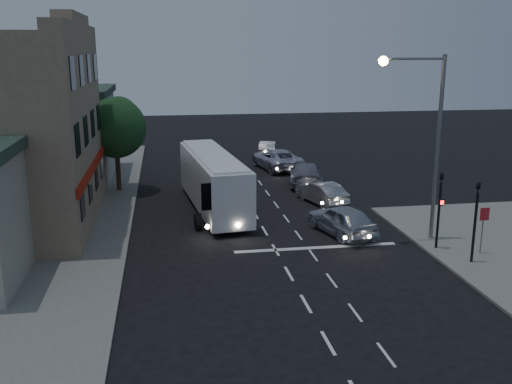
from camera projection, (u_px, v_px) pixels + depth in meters
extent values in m
plane|color=black|center=(284.00, 265.00, 25.38)|extent=(120.00, 120.00, 0.00)
cube|color=slate|center=(20.00, 225.00, 31.02)|extent=(12.00, 50.00, 0.12)
cube|color=silver|center=(328.00, 343.00, 18.68)|extent=(0.12, 1.60, 0.01)
cube|color=silver|center=(306.00, 304.00, 21.55)|extent=(0.12, 1.60, 0.01)
cube|color=silver|center=(289.00, 274.00, 24.42)|extent=(0.12, 1.60, 0.01)
cube|color=silver|center=(275.00, 250.00, 27.29)|extent=(0.12, 1.60, 0.01)
cube|color=silver|center=(265.00, 231.00, 30.17)|extent=(0.12, 1.60, 0.01)
cube|color=silver|center=(256.00, 215.00, 33.04)|extent=(0.12, 1.60, 0.01)
cube|color=silver|center=(248.00, 202.00, 35.91)|extent=(0.12, 1.60, 0.01)
cube|color=silver|center=(242.00, 190.00, 38.78)|extent=(0.12, 1.60, 0.01)
cube|color=silver|center=(236.00, 180.00, 41.65)|extent=(0.12, 1.60, 0.01)
cube|color=silver|center=(386.00, 355.00, 17.97)|extent=(0.10, 1.50, 0.01)
cube|color=silver|center=(355.00, 312.00, 20.84)|extent=(0.10, 1.50, 0.01)
cube|color=silver|center=(332.00, 280.00, 23.71)|extent=(0.10, 1.50, 0.01)
cube|color=silver|center=(313.00, 255.00, 26.58)|extent=(0.10, 1.50, 0.01)
cube|color=silver|center=(298.00, 235.00, 29.45)|extent=(0.10, 1.50, 0.01)
cube|color=silver|center=(286.00, 219.00, 32.33)|extent=(0.10, 1.50, 0.01)
cube|color=silver|center=(276.00, 205.00, 35.20)|extent=(0.10, 1.50, 0.01)
cube|color=silver|center=(267.00, 193.00, 38.07)|extent=(0.10, 1.50, 0.01)
cube|color=silver|center=(260.00, 183.00, 40.94)|extent=(0.10, 1.50, 0.01)
cube|color=silver|center=(254.00, 174.00, 43.81)|extent=(0.10, 1.50, 0.01)
cube|color=silver|center=(316.00, 248.00, 27.60)|extent=(8.00, 0.35, 0.01)
cube|color=white|center=(213.00, 180.00, 33.75)|extent=(3.47, 11.24, 2.95)
cube|color=white|center=(212.00, 155.00, 33.37)|extent=(3.06, 10.83, 0.17)
cube|color=black|center=(222.00, 196.00, 28.39)|extent=(2.12, 0.34, 1.38)
cube|color=black|center=(231.00, 168.00, 34.22)|extent=(1.02, 9.16, 0.83)
cube|color=black|center=(193.00, 169.00, 33.86)|extent=(1.02, 9.16, 0.83)
cube|color=#B20220|center=(231.00, 183.00, 34.91)|extent=(0.57, 5.04, 1.29)
cube|color=#B20220|center=(193.00, 184.00, 34.55)|extent=(0.57, 5.04, 1.29)
cylinder|color=black|center=(198.00, 222.00, 30.19)|extent=(0.42, 0.95, 0.92)
cylinder|color=black|center=(241.00, 220.00, 30.55)|extent=(0.42, 0.95, 0.92)
cylinder|color=black|center=(192.00, 193.00, 36.10)|extent=(0.42, 0.95, 0.92)
cylinder|color=black|center=(228.00, 192.00, 36.45)|extent=(0.42, 0.95, 0.92)
cylinder|color=black|center=(191.00, 188.00, 37.60)|extent=(0.42, 0.95, 0.92)
cylinder|color=black|center=(226.00, 186.00, 37.95)|extent=(0.42, 0.95, 0.92)
cylinder|color=#FFF2CC|center=(207.00, 227.00, 28.59)|extent=(0.24, 0.07, 0.24)
cylinder|color=#FFF2CC|center=(238.00, 225.00, 28.83)|extent=(0.24, 0.07, 0.24)
imported|color=#B1B8C6|center=(342.00, 220.00, 29.42)|extent=(3.02, 4.95, 1.58)
imported|color=#B6B6B8|center=(322.00, 193.00, 35.33)|extent=(2.54, 4.41, 1.37)
imported|color=gray|center=(306.00, 174.00, 40.19)|extent=(3.34, 5.81, 1.58)
imported|color=silver|center=(277.00, 159.00, 45.44)|extent=(3.70, 6.21, 1.62)
imported|color=silver|center=(267.00, 148.00, 51.12)|extent=(2.26, 4.27, 1.34)
cylinder|color=black|center=(439.00, 215.00, 26.90)|extent=(0.12, 0.12, 3.20)
imported|color=black|center=(442.00, 173.00, 26.40)|extent=(0.15, 0.18, 0.90)
cube|color=black|center=(441.00, 202.00, 26.55)|extent=(0.25, 0.12, 0.30)
cube|color=#FF0C0C|center=(442.00, 203.00, 26.49)|extent=(0.16, 0.02, 0.18)
cylinder|color=black|center=(475.00, 228.00, 25.09)|extent=(0.12, 0.12, 3.20)
imported|color=black|center=(479.00, 182.00, 24.59)|extent=(0.18, 0.15, 0.90)
cylinder|color=slate|center=(482.00, 232.00, 26.35)|extent=(0.06, 0.06, 2.00)
cube|color=red|center=(485.00, 214.00, 26.06)|extent=(0.45, 0.03, 0.60)
cylinder|color=slate|center=(437.00, 150.00, 27.59)|extent=(0.20, 0.20, 9.00)
cylinder|color=slate|center=(414.00, 59.00, 26.30)|extent=(3.00, 0.12, 0.12)
sphere|color=#FFBF59|center=(383.00, 61.00, 26.10)|extent=(0.44, 0.44, 0.44)
cube|color=#796652|center=(72.00, 28.00, 29.03)|extent=(1.00, 12.00, 0.50)
cube|color=#796652|center=(71.00, 18.00, 28.91)|extent=(1.00, 6.00, 0.50)
cube|color=#A71A09|center=(93.00, 167.00, 30.89)|extent=(0.15, 12.00, 0.50)
cube|color=black|center=(82.00, 203.00, 26.78)|extent=(0.06, 1.30, 1.50)
cube|color=black|center=(90.00, 188.00, 29.65)|extent=(0.06, 1.30, 1.50)
cube|color=black|center=(96.00, 176.00, 32.52)|extent=(0.06, 1.30, 1.50)
cube|color=black|center=(102.00, 165.00, 35.39)|extent=(0.06, 1.30, 1.50)
cube|color=black|center=(78.00, 140.00, 26.04)|extent=(0.06, 1.30, 1.50)
cube|color=black|center=(86.00, 131.00, 28.91)|extent=(0.06, 1.30, 1.50)
cube|color=black|center=(93.00, 123.00, 31.78)|extent=(0.06, 1.30, 1.50)
cube|color=black|center=(98.00, 117.00, 34.66)|extent=(0.06, 1.30, 1.50)
cube|color=black|center=(72.00, 73.00, 25.31)|extent=(0.06, 1.30, 1.50)
cube|color=black|center=(81.00, 70.00, 28.18)|extent=(0.06, 1.30, 1.50)
cube|color=black|center=(89.00, 68.00, 31.05)|extent=(0.06, 1.30, 1.50)
cube|color=black|center=(95.00, 67.00, 33.92)|extent=(0.06, 1.30, 1.50)
cube|color=#9A968B|center=(48.00, 136.00, 41.68)|extent=(9.00, 9.00, 6.00)
cube|color=#2B4034|center=(44.00, 92.00, 40.88)|extent=(9.40, 9.40, 0.50)
cylinder|color=black|center=(118.00, 169.00, 38.10)|extent=(0.32, 0.32, 2.80)
sphere|color=#123B13|center=(116.00, 128.00, 37.41)|extent=(4.00, 4.00, 4.00)
sphere|color=#274F2C|center=(119.00, 116.00, 37.85)|extent=(2.60, 2.60, 2.60)
sphere|color=#123B13|center=(110.00, 123.00, 36.70)|extent=(2.40, 2.40, 2.40)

